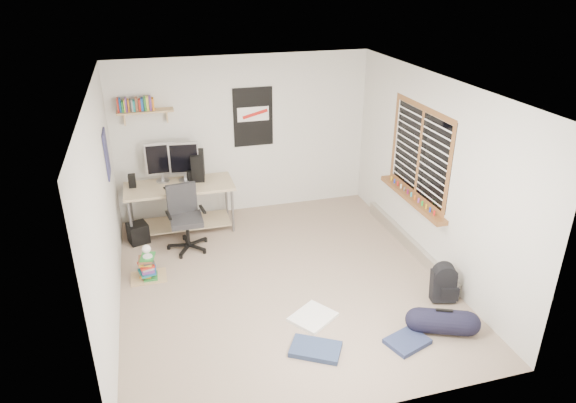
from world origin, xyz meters
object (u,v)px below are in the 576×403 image
object	(u,v)px
desk	(181,207)
backpack	(443,286)
book_stack	(148,268)
duffel_bag	(443,322)
office_chair	(186,218)

from	to	relation	value
desk	backpack	size ratio (longest dim) A/B	4.20
desk	book_stack	size ratio (longest dim) A/B	3.87
book_stack	duffel_bag	bearing A→B (deg)	-33.02
desk	backpack	bearing A→B (deg)	-67.30
backpack	book_stack	bearing A→B (deg)	173.15
backpack	book_stack	world-z (taller)	backpack
desk	book_stack	xyz separation A→B (m)	(-0.56, -1.26, -0.21)
office_chair	duffel_bag	bearing A→B (deg)	-54.24
duffel_bag	book_stack	xyz separation A→B (m)	(-3.08, 2.00, 0.01)
office_chair	desk	bearing A→B (deg)	84.58
desk	book_stack	world-z (taller)	desk
duffel_bag	book_stack	bearing A→B (deg)	170.17
desk	book_stack	distance (m)	1.39
desk	office_chair	distance (m)	0.64
backpack	duffel_bag	bearing A→B (deg)	-104.46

